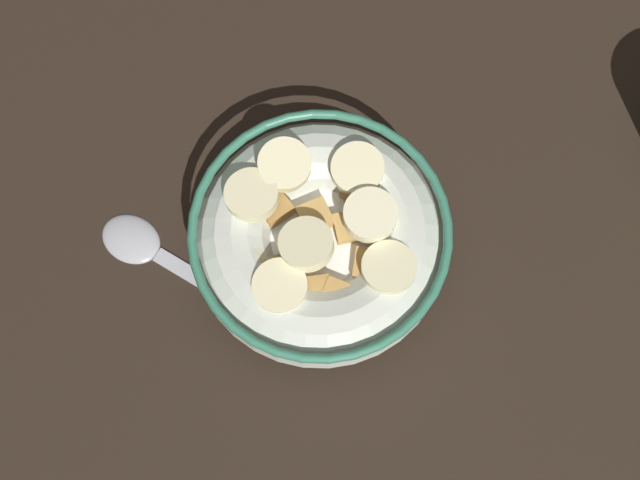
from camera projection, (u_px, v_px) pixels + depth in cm
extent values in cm
cube|color=black|center=(320.00, 257.00, 55.19)|extent=(98.64, 98.64, 2.00)
cylinder|color=beige|center=(320.00, 252.00, 53.95)|extent=(8.81, 8.81, 0.60)
torus|color=beige|center=(320.00, 242.00, 51.74)|extent=(16.01, 16.01, 5.22)
torus|color=#337259|center=(320.00, 231.00, 49.53)|extent=(16.13, 16.13, 0.60)
cylinder|color=white|center=(320.00, 237.00, 50.85)|extent=(12.88, 12.88, 0.40)
cube|color=#AD7F42|center=(360.00, 193.00, 51.01)|extent=(2.65, 2.67, 1.07)
cube|color=tan|center=(315.00, 216.00, 50.48)|extent=(2.13, 2.15, 0.90)
cube|color=tan|center=(248.00, 265.00, 49.60)|extent=(2.38, 2.32, 1.07)
cube|color=#AD7F42|center=(345.00, 294.00, 49.16)|extent=(2.62, 2.62, 0.90)
cube|color=#AD7F42|center=(275.00, 207.00, 50.62)|extent=(2.42, 2.48, 1.07)
cube|color=tan|center=(398.00, 199.00, 50.76)|extent=(2.16, 2.19, 0.93)
cube|color=tan|center=(284.00, 269.00, 49.48)|extent=(2.04, 2.09, 0.97)
cube|color=tan|center=(285.00, 171.00, 51.31)|extent=(2.36, 2.32, 0.99)
cube|color=#AD7F42|center=(322.00, 159.00, 51.55)|extent=(1.95, 1.95, 0.84)
cube|color=tan|center=(351.00, 230.00, 50.35)|extent=(1.96, 2.00, 0.94)
cube|color=#AD7F42|center=(369.00, 264.00, 49.78)|extent=(2.48, 2.52, 1.04)
cube|color=#B78947|center=(269.00, 307.00, 48.84)|extent=(2.62, 2.62, 0.84)
cube|color=#AD7F42|center=(316.00, 292.00, 49.26)|extent=(2.09, 2.09, 0.84)
cube|color=tan|center=(372.00, 306.00, 48.98)|extent=(2.63, 2.63, 0.85)
cube|color=#B78947|center=(299.00, 316.00, 48.70)|extent=(2.19, 2.17, 0.88)
cube|color=#AD7F42|center=(249.00, 187.00, 51.23)|extent=(2.23, 2.15, 1.08)
cube|color=tan|center=(307.00, 242.00, 50.06)|extent=(2.47, 2.41, 1.07)
cylinder|color=beige|center=(389.00, 268.00, 48.70)|extent=(4.60, 4.65, 1.44)
cylinder|color=beige|center=(280.00, 286.00, 48.40)|extent=(4.66, 4.62, 1.18)
cylinder|color=beige|center=(358.00, 169.00, 50.36)|extent=(3.38, 3.42, 1.40)
cylinder|color=beige|center=(252.00, 195.00, 49.68)|extent=(4.70, 4.73, 1.23)
cylinder|color=beige|center=(306.00, 244.00, 48.64)|extent=(4.31, 4.34, 1.63)
cylinder|color=#F4EABC|center=(371.00, 218.00, 49.11)|extent=(4.67, 4.68, 0.98)
cylinder|color=beige|center=(285.00, 165.00, 50.11)|extent=(4.65, 4.72, 1.49)
ellipsoid|color=#A5A5AD|center=(130.00, 237.00, 54.13)|extent=(5.18, 5.20, 0.80)
cube|color=#A5A5AD|center=(226.00, 295.00, 53.22)|extent=(8.34, 8.57, 0.36)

